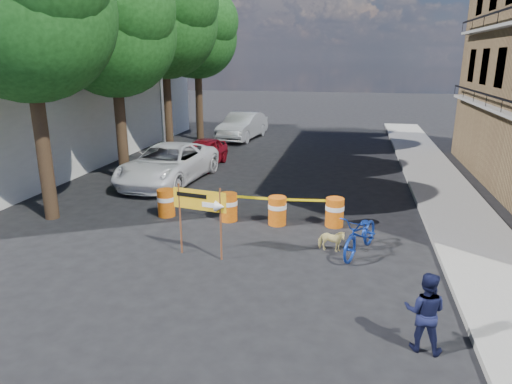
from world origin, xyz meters
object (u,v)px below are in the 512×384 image
at_px(pedestrian, 425,312).
at_px(bicycle, 362,216).
at_px(barrel_mid_right, 277,210).
at_px(sedan_silver, 243,126).
at_px(dog, 331,241).
at_px(barrel_far_right, 335,212).
at_px(suv_white, 168,164).
at_px(barrel_far_left, 166,202).
at_px(barrel_mid_left, 228,206).
at_px(detour_sign, 206,206).
at_px(sedan_red, 203,153).

distance_m(pedestrian, bicycle, 4.15).
relative_size(barrel_mid_right, bicycle, 0.42).
bearing_deg(sedan_silver, dog, -61.50).
height_order(barrel_far_right, suv_white, suv_white).
bearing_deg(bicycle, barrel_mid_right, 166.63).
relative_size(barrel_far_left, bicycle, 0.42).
distance_m(barrel_far_left, barrel_far_right, 5.46).
distance_m(barrel_mid_left, bicycle, 4.52).
relative_size(barrel_far_left, suv_white, 0.16).
xyz_separation_m(barrel_mid_right, suv_white, (-5.28, 4.04, 0.31)).
bearing_deg(bicycle, barrel_far_left, -174.69).
height_order(barrel_far_left, barrel_far_right, same).
height_order(detour_sign, dog, detour_sign).
bearing_deg(detour_sign, barrel_far_right, 53.82).
distance_m(barrel_far_right, pedestrian, 6.24).
relative_size(bicycle, sedan_red, 0.54).
distance_m(pedestrian, suv_white, 13.20).
bearing_deg(barrel_mid_right, dog, -44.62).
xyz_separation_m(barrel_mid_right, detour_sign, (-1.37, -2.81, 0.95)).
distance_m(barrel_mid_left, suv_white, 5.46).
relative_size(barrel_mid_left, suv_white, 0.16).
xyz_separation_m(barrel_far_right, suv_white, (-7.04, 3.82, 0.31)).
bearing_deg(dog, pedestrian, -148.98).
bearing_deg(bicycle, pedestrian, -54.03).
distance_m(detour_sign, dog, 3.49).
relative_size(suv_white, sedan_silver, 1.11).
bearing_deg(sedan_red, detour_sign, -68.75).
bearing_deg(barrel_mid_left, sedan_red, 114.55).
height_order(barrel_far_right, bicycle, bicycle).
distance_m(bicycle, sedan_silver, 18.08).
xyz_separation_m(barrel_mid_right, dog, (1.76, -1.74, -0.16)).
height_order(barrel_mid_right, sedan_silver, sedan_silver).
height_order(pedestrian, dog, pedestrian).
relative_size(barrel_mid_left, barrel_far_right, 1.00).
bearing_deg(dog, barrel_mid_left, 68.58).
bearing_deg(barrel_far_left, sedan_red, 98.68).
height_order(detour_sign, sedan_silver, detour_sign).
bearing_deg(barrel_mid_left, barrel_mid_right, -1.32).
height_order(bicycle, dog, bicycle).
relative_size(barrel_far_right, sedan_silver, 0.18).
bearing_deg(barrel_mid_right, detour_sign, -115.93).
xyz_separation_m(barrel_far_left, pedestrian, (7.29, -5.77, 0.28)).
xyz_separation_m(suv_white, sedan_silver, (0.58, 10.78, 0.05)).
height_order(barrel_far_left, suv_white, suv_white).
bearing_deg(barrel_far_left, dog, -17.93).
xyz_separation_m(bicycle, suv_white, (-7.81, 5.78, -0.28)).
bearing_deg(barrel_mid_right, pedestrian, -58.01).
bearing_deg(sedan_silver, sedan_red, -83.31).
xyz_separation_m(barrel_far_left, suv_white, (-1.58, 4.01, 0.31)).
relative_size(pedestrian, sedan_silver, 0.29).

